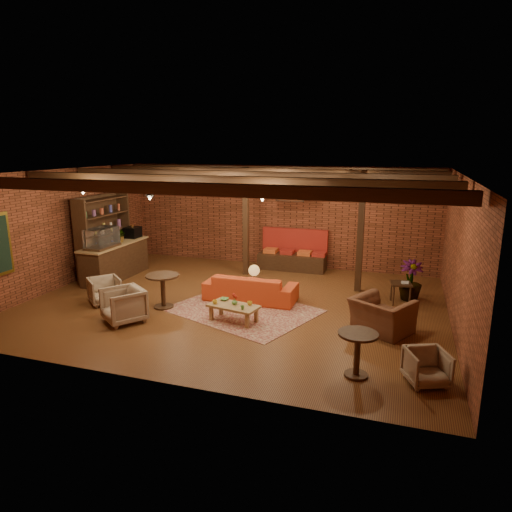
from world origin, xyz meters
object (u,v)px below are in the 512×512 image
(armchair_right, at_px, (382,310))
(round_table_right, at_px, (357,347))
(side_table_book, at_px, (401,284))
(coffee_table, at_px, (233,307))
(armchair_a, at_px, (105,289))
(side_table_lamp, at_px, (254,273))
(round_table_left, at_px, (163,285))
(armchair_b, at_px, (123,304))
(sofa, at_px, (251,288))
(plant_tall, at_px, (414,241))
(armchair_far, at_px, (427,366))

(armchair_right, relative_size, round_table_right, 1.43)
(side_table_book, height_order, round_table_right, round_table_right)
(coffee_table, distance_m, armchair_right, 3.19)
(armchair_a, xyz_separation_m, armchair_right, (6.61, 0.29, 0.13))
(side_table_lamp, bearing_deg, armchair_a, -156.81)
(round_table_left, xyz_separation_m, armchair_right, (5.08, 0.11, -0.07))
(round_table_right, bearing_deg, armchair_b, 170.36)
(coffee_table, bearing_deg, side_table_lamp, 91.53)
(round_table_left, height_order, side_table_book, round_table_left)
(sofa, distance_m, side_table_lamp, 0.38)
(round_table_right, height_order, plant_tall, plant_tall)
(sofa, distance_m, armchair_b, 3.14)
(round_table_right, xyz_separation_m, armchair_far, (1.12, 0.10, -0.20))
(side_table_lamp, relative_size, armchair_b, 1.07)
(round_table_left, xyz_separation_m, armchair_b, (-0.38, -1.08, -0.14))
(coffee_table, distance_m, armchair_a, 3.45)
(armchair_right, height_order, round_table_right, armchair_right)
(armchair_a, relative_size, armchair_b, 0.86)
(armchair_right, bearing_deg, round_table_right, 112.17)
(armchair_far, bearing_deg, side_table_book, 74.01)
(coffee_table, height_order, armchair_right, armchair_right)
(armchair_b, bearing_deg, plant_tall, 66.51)
(coffee_table, xyz_separation_m, round_table_right, (2.87, -1.66, 0.18))
(armchair_b, distance_m, plant_tall, 7.06)
(sofa, relative_size, armchair_right, 2.04)
(coffee_table, bearing_deg, round_table_right, -30.04)
(plant_tall, bearing_deg, armchair_b, -149.49)
(armchair_a, xyz_separation_m, armchair_b, (1.16, -0.90, 0.06))
(round_table_left, height_order, plant_tall, plant_tall)
(sofa, distance_m, armchair_far, 5.07)
(coffee_table, xyz_separation_m, side_table_lamp, (-0.04, 1.58, 0.34))
(armchair_a, bearing_deg, coffee_table, -51.13)
(side_table_lamp, height_order, round_table_right, side_table_lamp)
(armchair_b, bearing_deg, round_table_right, 26.36)
(armchair_far, relative_size, plant_tall, 0.21)
(coffee_table, xyz_separation_m, side_table_book, (3.50, 2.39, 0.15))
(armchair_right, relative_size, plant_tall, 0.37)
(armchair_a, relative_size, side_table_book, 1.29)
(armchair_b, height_order, side_table_book, armchair_b)
(round_table_left, distance_m, armchair_b, 1.15)
(round_table_left, relative_size, armchair_right, 0.73)
(coffee_table, height_order, armchair_b, armchair_b)
(side_table_lamp, bearing_deg, round_table_right, -48.03)
(coffee_table, relative_size, armchair_right, 1.07)
(coffee_table, height_order, armchair_a, armchair_a)
(armchair_b, xyz_separation_m, armchair_right, (5.45, 1.19, 0.07))
(side_table_lamp, relative_size, round_table_left, 1.09)
(round_table_left, xyz_separation_m, side_table_book, (5.41, 2.09, -0.06))
(armchair_b, xyz_separation_m, side_table_book, (5.79, 3.18, 0.07))
(sofa, bearing_deg, side_table_lamp, -111.03)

